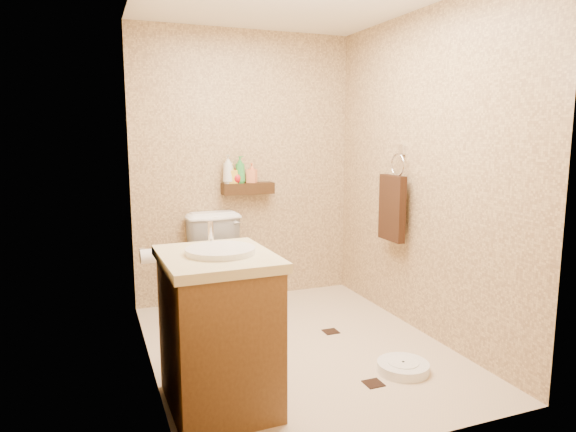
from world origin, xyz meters
name	(u,v)px	position (x,y,z in m)	size (l,w,h in m)	color
ground	(297,347)	(0.00, 0.00, 0.00)	(2.50, 2.50, 0.00)	#C8AE92
wall_back	(245,168)	(0.00, 1.25, 1.20)	(2.00, 0.04, 2.40)	tan
wall_front	(403,201)	(0.00, -1.25, 1.20)	(2.00, 0.04, 2.40)	tan
wall_left	(145,184)	(-1.00, 0.00, 1.20)	(0.04, 2.50, 2.40)	tan
wall_right	(422,175)	(1.00, 0.00, 1.20)	(0.04, 2.50, 2.40)	tan
wall_shelf	(248,188)	(0.00, 1.17, 1.02)	(0.46, 0.14, 0.10)	#37230F
floor_accents	(303,347)	(0.04, -0.01, 0.00)	(1.23, 1.38, 0.01)	black
toilet	(226,267)	(-0.30, 0.83, 0.41)	(0.46, 0.81, 0.83)	white
vanity	(218,328)	(-0.70, -0.56, 0.45)	(0.60, 0.73, 1.00)	brown
bathroom_scale	(403,367)	(0.48, -0.60, 0.03)	(0.35, 0.35, 0.07)	white
toilet_brush	(180,294)	(-0.64, 1.06, 0.15)	(0.10, 0.10, 0.44)	#1B6E67
towel_ring	(392,205)	(0.91, 0.25, 0.95)	(0.12, 0.30, 0.76)	silver
toilet_paper	(148,256)	(-0.94, 0.65, 0.60)	(0.12, 0.11, 0.12)	white
bottle_a	(228,169)	(-0.18, 1.17, 1.20)	(0.10, 0.10, 0.25)	silver
bottle_b	(232,173)	(-0.14, 1.17, 1.16)	(0.08, 0.08, 0.18)	gold
bottle_c	(237,176)	(-0.10, 1.17, 1.14)	(0.10, 0.10, 0.13)	red
bottle_d	(240,170)	(-0.07, 1.17, 1.19)	(0.09, 0.09, 0.24)	green
bottle_e	(252,173)	(0.04, 1.17, 1.16)	(0.08, 0.08, 0.18)	#F18150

